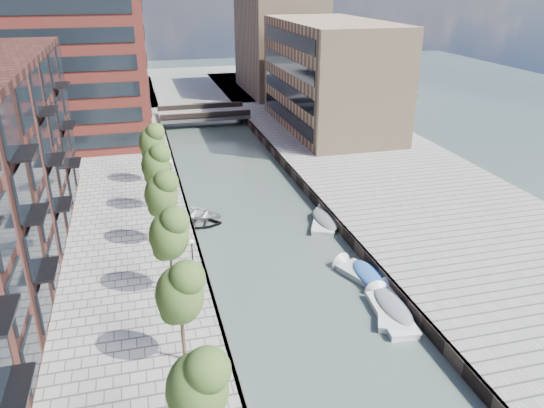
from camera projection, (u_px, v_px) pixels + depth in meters
name	position (u px, v px, depth m)	size (l,w,h in m)	color
water	(250.00, 205.00, 50.63)	(300.00, 300.00, 0.00)	#38473F
quay_right	(403.00, 185.00, 54.16)	(20.00, 140.00, 1.00)	gray
quay_wall_left	(186.00, 207.00, 49.01)	(0.25, 140.00, 1.00)	#332823
quay_wall_right	(311.00, 194.00, 51.85)	(0.25, 140.00, 1.00)	#332823
far_closure	(184.00, 86.00, 103.79)	(80.00, 40.00, 1.00)	gray
tower	(62.00, 15.00, 62.61)	(18.00, 18.00, 30.00)	#97362B
tan_block_near	(330.00, 75.00, 70.78)	(12.00, 25.00, 14.00)	#A28363
tan_block_far	(279.00, 46.00, 93.51)	(12.00, 20.00, 16.00)	#A28363
bridge	(203.00, 114.00, 78.54)	(13.00, 6.00, 1.30)	gray
tree_1	(197.00, 385.00, 20.77)	(2.50, 2.50, 5.95)	#382619
tree_2	(180.00, 291.00, 26.99)	(2.50, 2.50, 5.95)	#382619
tree_3	(169.00, 232.00, 33.22)	(2.50, 2.50, 5.95)	#382619
tree_4	(161.00, 192.00, 39.44)	(2.50, 2.50, 5.95)	#382619
tree_5	(156.00, 163.00, 45.67)	(2.50, 2.50, 5.95)	#382619
tree_6	(152.00, 141.00, 51.89)	(2.50, 2.50, 5.95)	#382619
lamp_1	(193.00, 262.00, 33.34)	(0.24, 0.24, 4.12)	black
lamp_2	(171.00, 177.00, 47.57)	(0.24, 0.24, 4.12)	black
sloop_3	(196.00, 217.00, 48.02)	(3.58, 5.02, 1.04)	silver
sloop_4	(198.00, 225.00, 46.47)	(3.06, 4.28, 0.89)	black
motorboat_1	(392.00, 305.00, 34.81)	(3.96, 5.72, 1.81)	silver
motorboat_2	(387.00, 310.00, 34.49)	(2.36, 5.54, 1.80)	white
motorboat_3	(364.00, 275.00, 38.24)	(3.75, 5.72, 1.81)	#B3B3B1
motorboat_4	(325.00, 220.00, 47.06)	(4.01, 5.88, 1.86)	silver
car	(287.00, 117.00, 75.30)	(1.72, 4.27, 1.45)	#B6B9BB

